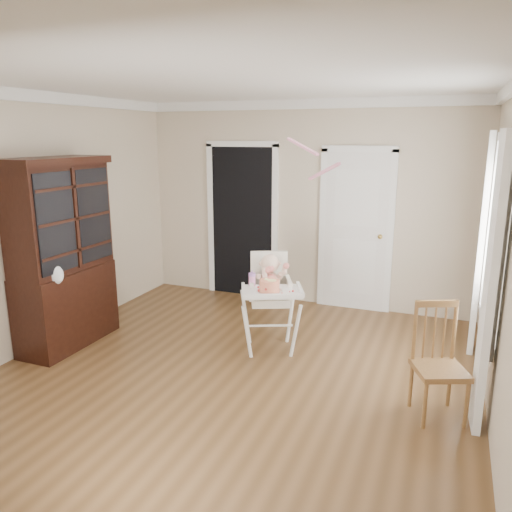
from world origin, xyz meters
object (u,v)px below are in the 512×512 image
at_px(cake, 270,286).
at_px(china_cabinet, 63,254).
at_px(dining_chair, 439,365).
at_px(high_chair, 270,291).
at_px(sippy_cup, 252,279).

distance_m(cake, china_cabinet, 2.25).
bearing_deg(dining_chair, high_chair, 134.26).
relative_size(china_cabinet, dining_chair, 2.15).
bearing_deg(high_chair, cake, -95.61).
bearing_deg(cake, dining_chair, -15.48).
bearing_deg(high_chair, sippy_cup, -157.90).
bearing_deg(dining_chair, sippy_cup, 139.98).
bearing_deg(sippy_cup, dining_chair, -16.80).
height_order(china_cabinet, dining_chair, china_cabinet).
xyz_separation_m(high_chair, dining_chair, (1.71, -0.71, -0.22)).
height_order(sippy_cup, china_cabinet, china_cabinet).
bearing_deg(dining_chair, cake, 141.30).
bearing_deg(sippy_cup, cake, -25.53).
height_order(high_chair, china_cabinet, china_cabinet).
bearing_deg(high_chair, dining_chair, -46.88).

